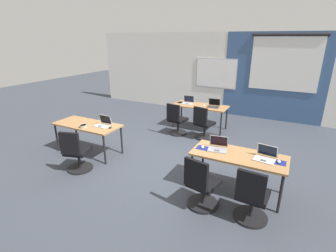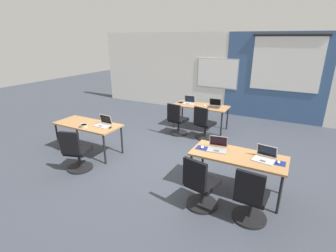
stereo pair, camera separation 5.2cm
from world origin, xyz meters
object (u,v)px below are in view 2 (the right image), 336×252
at_px(laptop_far_right, 214,105).
at_px(laptop_near_left_inner, 103,123).
at_px(snack_bowl, 84,126).
at_px(chair_near_right_inner, 200,187).
at_px(desk_near_right, 238,158).
at_px(mouse_far_left, 182,102).
at_px(chair_far_left, 177,122).
at_px(mouse_far_right, 205,105).
at_px(mouse_near_right_end, 278,162).
at_px(chair_near_right_end, 250,200).
at_px(desk_far_center, 201,107).
at_px(mouse_near_left_inner, 110,127).
at_px(laptop_near_right_end, 265,157).
at_px(chair_near_left_inner, 77,154).
at_px(chair_far_right, 204,126).
at_px(laptop_far_left, 189,102).
at_px(desk_near_left, 88,126).
at_px(laptop_near_right_inner, 217,147).
at_px(mouse_near_right_inner, 202,147).

bearing_deg(laptop_far_right, laptop_near_left_inner, -127.38).
bearing_deg(snack_bowl, chair_near_right_inner, -9.73).
height_order(desk_near_right, mouse_far_left, mouse_far_left).
bearing_deg(chair_far_left, laptop_far_right, -127.52).
bearing_deg(snack_bowl, mouse_far_right, 59.45).
bearing_deg(mouse_near_right_end, chair_near_right_end, -110.86).
xyz_separation_m(desk_far_center, laptop_near_left_inner, (-1.34, -2.72, 0.11)).
bearing_deg(mouse_near_left_inner, chair_near_right_inner, -17.07).
xyz_separation_m(mouse_far_left, chair_far_left, (0.24, -0.81, -0.36)).
relative_size(laptop_near_left_inner, chair_far_left, 0.36).
bearing_deg(desk_near_right, laptop_near_right_end, 4.16).
xyz_separation_m(desk_far_center, laptop_far_right, (0.40, 0.02, 0.11)).
bearing_deg(chair_near_left_inner, chair_far_right, -137.41).
bearing_deg(desk_near_right, chair_near_right_inner, -118.75).
bearing_deg(chair_near_left_inner, chair_near_right_end, 164.96).
distance_m(laptop_near_left_inner, chair_near_right_inner, 2.84).
height_order(laptop_far_right, mouse_near_left_inner, laptop_far_right).
bearing_deg(desk_far_center, chair_far_right, -62.51).
xyz_separation_m(desk_far_center, mouse_near_left_inner, (-1.08, -2.78, 0.08)).
distance_m(chair_far_right, laptop_near_left_inner, 2.66).
bearing_deg(chair_far_right, laptop_far_right, -78.91).
bearing_deg(snack_bowl, laptop_near_left_inner, 43.16).
distance_m(chair_far_right, chair_near_right_end, 3.26).
relative_size(chair_near_right_end, chair_far_left, 1.00).
xyz_separation_m(mouse_near_left_inner, chair_far_left, (0.68, 2.00, -0.36)).
bearing_deg(chair_far_left, laptop_far_left, -81.67).
relative_size(desk_far_center, snack_bowl, 9.01).
relative_size(chair_near_right_end, snack_bowl, 5.18).
bearing_deg(chair_near_right_end, desk_near_right, -57.85).
relative_size(desk_near_left, chair_far_right, 1.74).
xyz_separation_m(chair_far_right, laptop_near_right_inner, (0.98, -2.02, 0.39)).
height_order(chair_far_right, chair_near_right_inner, same).
distance_m(mouse_far_left, chair_near_right_inner, 4.10).
bearing_deg(chair_near_right_end, mouse_far_left, -47.90).
relative_size(mouse_far_right, chair_far_left, 0.12).
bearing_deg(chair_near_left_inner, laptop_far_right, -132.07).
distance_m(mouse_near_left_inner, laptop_near_right_inner, 2.44).
bearing_deg(laptop_far_left, mouse_near_right_inner, -65.87).
bearing_deg(laptop_near_right_end, mouse_near_right_end, 2.44).
height_order(chair_near_right_end, mouse_near_right_inner, chair_near_right_end).
distance_m(chair_near_left_inner, chair_near_right_end, 3.44).
relative_size(desk_near_right, mouse_near_left_inner, 14.36).
bearing_deg(desk_near_left, chair_far_left, 56.28).
bearing_deg(mouse_far_left, chair_far_right, -37.00).
height_order(laptop_near_right_inner, chair_near_right_inner, laptop_near_right_inner).
xyz_separation_m(mouse_far_right, mouse_near_left_inner, (-1.21, -2.78, 0.00)).
distance_m(laptop_far_left, laptop_near_right_inner, 3.30).
bearing_deg(mouse_far_right, laptop_near_right_end, -53.52).
height_order(laptop_near_left_inner, mouse_far_left, laptop_near_left_inner).
xyz_separation_m(desk_far_center, laptop_far_left, (-0.41, 0.04, 0.11)).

